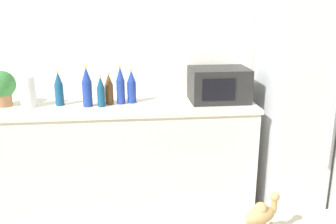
{
  "coord_description": "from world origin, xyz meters",
  "views": [
    {
      "loc": [
        -0.32,
        -0.59,
        1.72
      ],
      "look_at": [
        -0.11,
        1.37,
        1.14
      ],
      "focal_mm": 40.0,
      "sensor_mm": 36.0,
      "label": 1
    }
  ],
  "objects_px": {
    "paper_towel_roll": "(28,92)",
    "back_bottle_0": "(132,87)",
    "back_bottle_5": "(109,89)",
    "potted_plant": "(2,87)",
    "back_bottle_4": "(59,89)",
    "refrigerator": "(317,105)",
    "back_bottle_1": "(121,86)",
    "back_bottle_3": "(101,92)",
    "camel_figurine": "(262,214)",
    "back_bottle_2": "(87,87)",
    "microwave": "(219,85)"
  },
  "relations": [
    {
      "from": "paper_towel_roll",
      "to": "back_bottle_0",
      "type": "bearing_deg",
      "value": 3.27
    },
    {
      "from": "back_bottle_0",
      "to": "back_bottle_5",
      "type": "relative_size",
      "value": 1.09
    },
    {
      "from": "paper_towel_roll",
      "to": "back_bottle_5",
      "type": "xyz_separation_m",
      "value": [
        0.64,
        0.02,
        -0.0
      ]
    },
    {
      "from": "potted_plant",
      "to": "back_bottle_4",
      "type": "bearing_deg",
      "value": -2.98
    },
    {
      "from": "refrigerator",
      "to": "back_bottle_1",
      "type": "xyz_separation_m",
      "value": [
        -1.66,
        0.08,
        0.19
      ]
    },
    {
      "from": "back_bottle_1",
      "to": "back_bottle_3",
      "type": "relative_size",
      "value": 1.25
    },
    {
      "from": "refrigerator",
      "to": "back_bottle_0",
      "type": "relative_size",
      "value": 6.29
    },
    {
      "from": "back_bottle_1",
      "to": "back_bottle_4",
      "type": "height_order",
      "value": "back_bottle_1"
    },
    {
      "from": "back_bottle_0",
      "to": "back_bottle_4",
      "type": "height_order",
      "value": "back_bottle_0"
    },
    {
      "from": "back_bottle_0",
      "to": "camel_figurine",
      "type": "distance_m",
      "value": 2.04
    },
    {
      "from": "back_bottle_3",
      "to": "back_bottle_5",
      "type": "xyz_separation_m",
      "value": [
        0.06,
        0.07,
        0.0
      ]
    },
    {
      "from": "back_bottle_1",
      "to": "back_bottle_2",
      "type": "relative_size",
      "value": 0.97
    },
    {
      "from": "microwave",
      "to": "back_bottle_2",
      "type": "bearing_deg",
      "value": -176.9
    },
    {
      "from": "potted_plant",
      "to": "back_bottle_2",
      "type": "distance_m",
      "value": 0.68
    },
    {
      "from": "microwave",
      "to": "back_bottle_5",
      "type": "distance_m",
      "value": 0.91
    },
    {
      "from": "back_bottle_3",
      "to": "camel_figurine",
      "type": "height_order",
      "value": "back_bottle_3"
    },
    {
      "from": "microwave",
      "to": "back_bottle_4",
      "type": "bearing_deg",
      "value": -179.93
    },
    {
      "from": "camel_figurine",
      "to": "back_bottle_5",
      "type": "bearing_deg",
      "value": 106.19
    },
    {
      "from": "back_bottle_4",
      "to": "back_bottle_5",
      "type": "bearing_deg",
      "value": -0.53
    },
    {
      "from": "back_bottle_4",
      "to": "camel_figurine",
      "type": "bearing_deg",
      "value": -63.88
    },
    {
      "from": "back_bottle_2",
      "to": "back_bottle_4",
      "type": "height_order",
      "value": "back_bottle_2"
    },
    {
      "from": "potted_plant",
      "to": "back_bottle_5",
      "type": "height_order",
      "value": "potted_plant"
    },
    {
      "from": "back_bottle_3",
      "to": "potted_plant",
      "type": "bearing_deg",
      "value": 172.99
    },
    {
      "from": "back_bottle_2",
      "to": "back_bottle_5",
      "type": "distance_m",
      "value": 0.18
    },
    {
      "from": "back_bottle_1",
      "to": "back_bottle_4",
      "type": "distance_m",
      "value": 0.49
    },
    {
      "from": "back_bottle_3",
      "to": "back_bottle_4",
      "type": "height_order",
      "value": "back_bottle_4"
    },
    {
      "from": "microwave",
      "to": "back_bottle_3",
      "type": "xyz_separation_m",
      "value": [
        -0.97,
        -0.07,
        -0.02
      ]
    },
    {
      "from": "refrigerator",
      "to": "back_bottle_1",
      "type": "distance_m",
      "value": 1.67
    },
    {
      "from": "refrigerator",
      "to": "back_bottle_5",
      "type": "height_order",
      "value": "refrigerator"
    },
    {
      "from": "back_bottle_2",
      "to": "back_bottle_3",
      "type": "relative_size",
      "value": 1.29
    },
    {
      "from": "microwave",
      "to": "back_bottle_0",
      "type": "distance_m",
      "value": 0.73
    },
    {
      "from": "refrigerator",
      "to": "back_bottle_5",
      "type": "xyz_separation_m",
      "value": [
        -1.75,
        0.08,
        0.16
      ]
    },
    {
      "from": "refrigerator",
      "to": "back_bottle_3",
      "type": "height_order",
      "value": "refrigerator"
    },
    {
      "from": "potted_plant",
      "to": "microwave",
      "type": "bearing_deg",
      "value": -0.7
    },
    {
      "from": "back_bottle_0",
      "to": "back_bottle_3",
      "type": "distance_m",
      "value": 0.26
    },
    {
      "from": "refrigerator",
      "to": "back_bottle_3",
      "type": "bearing_deg",
      "value": 179.56
    },
    {
      "from": "microwave",
      "to": "back_bottle_1",
      "type": "bearing_deg",
      "value": -179.64
    },
    {
      "from": "paper_towel_roll",
      "to": "back_bottle_1",
      "type": "distance_m",
      "value": 0.73
    },
    {
      "from": "back_bottle_1",
      "to": "camel_figurine",
      "type": "height_order",
      "value": "back_bottle_1"
    },
    {
      "from": "camel_figurine",
      "to": "back_bottle_0",
      "type": "bearing_deg",
      "value": 101.04
    },
    {
      "from": "back_bottle_1",
      "to": "back_bottle_4",
      "type": "bearing_deg",
      "value": 179.59
    },
    {
      "from": "microwave",
      "to": "back_bottle_4",
      "type": "xyz_separation_m",
      "value": [
        -1.31,
        -0.0,
        -0.01
      ]
    },
    {
      "from": "refrigerator",
      "to": "back_bottle_2",
      "type": "bearing_deg",
      "value": 179.11
    },
    {
      "from": "back_bottle_4",
      "to": "back_bottle_0",
      "type": "bearing_deg",
      "value": 1.89
    },
    {
      "from": "refrigerator",
      "to": "back_bottle_0",
      "type": "bearing_deg",
      "value": 176.13
    },
    {
      "from": "microwave",
      "to": "back_bottle_3",
      "type": "distance_m",
      "value": 0.98
    },
    {
      "from": "back_bottle_2",
      "to": "back_bottle_4",
      "type": "distance_m",
      "value": 0.24
    },
    {
      "from": "paper_towel_roll",
      "to": "back_bottle_2",
      "type": "bearing_deg",
      "value": -3.61
    },
    {
      "from": "back_bottle_5",
      "to": "potted_plant",
      "type": "bearing_deg",
      "value": 178.18
    },
    {
      "from": "back_bottle_1",
      "to": "microwave",
      "type": "bearing_deg",
      "value": 0.36
    }
  ]
}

